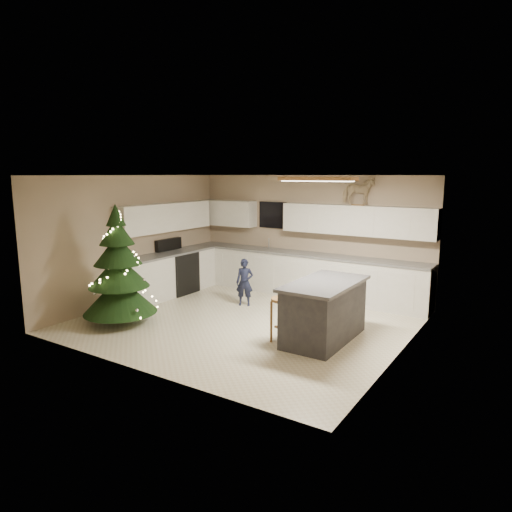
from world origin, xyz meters
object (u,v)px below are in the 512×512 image
toddler (245,282)px  bar_stool (283,309)px  island (324,311)px  christmas_tree (119,275)px  rocking_horse (358,191)px

toddler → bar_stool: bearing=-65.9°
island → christmas_tree: 3.63m
bar_stool → christmas_tree: christmas_tree is taller
island → toddler: toddler is taller
island → bar_stool: (-0.52, -0.43, 0.05)m
bar_stool → rocking_horse: rocking_horse is taller
christmas_tree → toddler: (1.25, 2.10, -0.40)m
bar_stool → christmas_tree: (-2.89, -0.75, 0.34)m
island → rocking_horse: rocking_horse is taller
christmas_tree → rocking_horse: (3.02, 3.57, 1.41)m
bar_stool → island: bearing=39.6°
bar_stool → rocking_horse: size_ratio=1.04×
rocking_horse → bar_stool: bearing=156.8°
christmas_tree → toddler: bearing=59.3°
bar_stool → rocking_horse: (0.13, 2.82, 1.75)m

